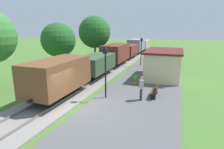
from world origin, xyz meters
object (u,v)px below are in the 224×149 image
bench_near_hut (155,91)px  potted_planter (135,79)px  tree_trackside_far (58,40)px  tree_field_left (95,32)px  freight_train (122,52)px  lamp_post_far (141,46)px  bench_down_platform (166,64)px  station_hut (164,64)px  person_waiting (141,87)px  lamp_post_near (105,63)px

bench_near_hut → potted_planter: size_ratio=1.64×
tree_trackside_far → tree_field_left: bearing=69.6°
freight_train → potted_planter: (4.64, -11.30, -0.83)m
lamp_post_far → tree_field_left: (-7.14, 0.82, 1.77)m
bench_down_platform → potted_planter: potted_planter is taller
bench_down_platform → tree_field_left: bearing=171.7°
station_hut → bench_down_platform: (-0.05, 4.95, -0.93)m
bench_near_hut → tree_trackside_far: (-12.70, 6.58, 3.00)m
bench_down_platform → person_waiting: (-0.85, -11.95, 0.46)m
potted_planter → tree_trackside_far: size_ratio=0.16×
person_waiting → potted_planter: person_waiting is taller
person_waiting → potted_planter: (-1.25, 3.60, -0.46)m
bench_near_hut → tree_trackside_far: 14.62m
tree_trackside_far → bench_near_hut: bearing=-27.4°
station_hut → bench_down_platform: 5.03m
freight_train → potted_planter: size_ratio=42.79×
potted_planter → tree_field_left: 13.53m
lamp_post_near → bench_down_platform: bearing=74.7°
freight_train → tree_field_left: tree_field_left is taller
station_hut → bench_near_hut: (-0.05, -6.02, -0.93)m
lamp_post_near → station_hut: bearing=65.1°
bench_near_hut → lamp_post_near: size_ratio=0.41×
bench_near_hut → lamp_post_far: 12.33m
bench_down_platform → bench_near_hut: bearing=-90.0°
bench_near_hut → person_waiting: (-0.85, -0.99, 0.46)m
lamp_post_near → lamp_post_far: 13.02m
bench_near_hut → tree_trackside_far: size_ratio=0.26×
freight_train → tree_trackside_far: bearing=-129.1°
bench_down_platform → lamp_post_near: size_ratio=0.41×
tree_trackside_far → tree_field_left: 6.37m
person_waiting → tree_field_left: 16.92m
station_hut → tree_field_left: tree_field_left is taller
station_hut → lamp_post_near: (-3.41, -7.36, 1.15)m
potted_planter → lamp_post_near: 4.64m
bench_near_hut → tree_field_left: 16.77m
bench_near_hut → freight_train: bearing=115.9°
lamp_post_near → bench_near_hut: bearing=21.8°
bench_down_platform → person_waiting: person_waiting is taller
bench_near_hut → lamp_post_near: 4.17m
tree_field_left → station_hut: bearing=-31.6°
person_waiting → bench_near_hut: bearing=-153.6°
lamp_post_far → tree_trackside_far: tree_trackside_far is taller
bench_near_hut → bench_down_platform: (0.00, 10.96, 0.00)m
bench_near_hut → lamp_post_far: size_ratio=0.41×
freight_train → bench_down_platform: (6.74, -2.96, -0.83)m
lamp_post_far → bench_down_platform: bearing=-12.0°
tree_trackside_far → tree_field_left: (2.20, 5.92, 0.85)m
potted_planter → tree_field_left: size_ratio=0.13×
bench_down_platform → lamp_post_near: 12.92m
bench_down_platform → tree_trackside_far: 13.77m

